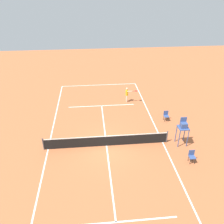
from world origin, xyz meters
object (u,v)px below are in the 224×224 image
Objects in this scene: player_serving at (127,93)px; courtside_chair_near at (192,156)px; tennis_ball at (147,110)px; umpire_chair at (183,127)px; courtside_chair_mid at (166,115)px.

player_serving is 1.76× the size of courtside_chair_near.
courtside_chair_near is at bearing 15.65° from player_serving.
umpire_chair reaches higher than tennis_ball.
courtside_chair_mid is at bearing 34.33° from player_serving.
courtside_chair_mid is (-3.07, 4.13, -0.46)m from player_serving.
tennis_ball is 7.95m from courtside_chair_near.
courtside_chair_near is at bearing 91.41° from courtside_chair_mid.
courtside_chair_near and courtside_chair_mid have the same top height.
umpire_chair is 2.40m from courtside_chair_near.
umpire_chair is (-1.49, 5.64, 1.57)m from tennis_ball.
player_serving reaches higher than courtside_chair_near.
courtside_chair_near is 5.79m from courtside_chair_mid.
courtside_chair_mid reaches higher than tennis_ball.
umpire_chair is (-3.19, 7.78, 0.62)m from player_serving.
courtside_chair_near reaches higher than tennis_ball.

